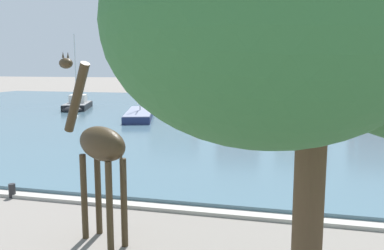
# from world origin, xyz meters

# --- Properties ---
(harbor_water) EXTENTS (89.35, 49.86, 0.24)m
(harbor_water) POSITION_xyz_m (0.00, 34.17, 0.12)
(harbor_water) COLOR #476675
(harbor_water) RESTS_ON ground
(quay_edge_coping) EXTENTS (89.35, 0.50, 0.12)m
(quay_edge_coping) POSITION_xyz_m (0.00, 8.99, 0.06)
(quay_edge_coping) COLOR #ADA89E
(quay_edge_coping) RESTS_ON ground
(giraffe_statue) EXTENTS (2.70, 1.83, 5.08)m
(giraffe_statue) POSITION_xyz_m (-1.49, 6.33, 2.59)
(giraffe_statue) COLOR #382B19
(giraffe_statue) RESTS_ON ground
(sailboat_red) EXTENTS (2.20, 8.36, 8.98)m
(sailboat_red) POSITION_xyz_m (10.30, 48.83, 0.40)
(sailboat_red) COLOR red
(sailboat_red) RESTS_ON ground
(sailboat_navy) EXTENTS (4.77, 9.77, 6.18)m
(sailboat_navy) POSITION_xyz_m (-9.51, 29.86, 0.44)
(sailboat_navy) COLOR navy
(sailboat_navy) RESTS_ON ground
(sailboat_green) EXTENTS (3.44, 8.44, 5.61)m
(sailboat_green) POSITION_xyz_m (9.58, 36.60, 0.34)
(sailboat_green) COLOR #236B42
(sailboat_green) RESTS_ON ground
(sailboat_black) EXTENTS (4.17, 6.72, 7.89)m
(sailboat_black) POSITION_xyz_m (-18.12, 34.03, 0.58)
(sailboat_black) COLOR black
(sailboat_black) RESTS_ON ground
(shade_tree) EXTENTS (6.84, 5.87, 7.13)m
(shade_tree) POSITION_xyz_m (3.92, 2.49, 5.36)
(shade_tree) COLOR brown
(shade_tree) RESTS_ON ground
(mooring_bollard) EXTENTS (0.24, 0.24, 0.50)m
(mooring_bollard) POSITION_xyz_m (-6.25, 8.84, 0.25)
(mooring_bollard) COLOR #232326
(mooring_bollard) RESTS_ON ground
(townhouse_tall_gabled) EXTENTS (7.77, 5.81, 10.63)m
(townhouse_tall_gabled) POSITION_xyz_m (-16.60, 64.42, 5.33)
(townhouse_tall_gabled) COLOR beige
(townhouse_tall_gabled) RESTS_ON ground
(townhouse_wide_warehouse) EXTENTS (6.73, 7.77, 12.44)m
(townhouse_wide_warehouse) POSITION_xyz_m (-5.06, 64.06, 6.23)
(townhouse_wide_warehouse) COLOR #8E5142
(townhouse_wide_warehouse) RESTS_ON ground
(townhouse_narrow_midrow) EXTENTS (8.10, 5.41, 11.62)m
(townhouse_narrow_midrow) POSITION_xyz_m (5.17, 62.74, 5.82)
(townhouse_narrow_midrow) COLOR tan
(townhouse_narrow_midrow) RESTS_ON ground
(townhouse_end_terrace) EXTENTS (6.62, 7.98, 11.33)m
(townhouse_end_terrace) POSITION_xyz_m (15.91, 63.18, 5.68)
(townhouse_end_terrace) COLOR #8E5142
(townhouse_end_terrace) RESTS_ON ground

